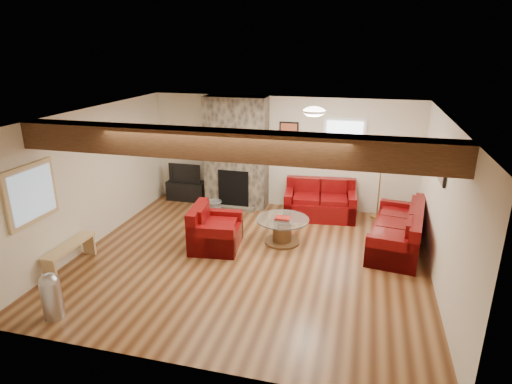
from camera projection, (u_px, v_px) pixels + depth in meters
room at (250, 191)px, 7.09m from camera, size 8.00×8.00×8.00m
oak_beam at (224, 145)px, 5.60m from camera, size 6.00×0.36×0.38m
chimney_breast at (236, 154)px, 9.62m from camera, size 1.40×0.67×2.50m
back_window at (344, 143)px, 9.15m from camera, size 0.90×0.08×1.10m
hatch_window at (31, 194)px, 6.35m from camera, size 0.08×1.00×0.90m
ceiling_dome at (314, 113)px, 7.31m from camera, size 0.40×0.40×0.18m
artwork_back at (289, 134)px, 9.39m from camera, size 0.42×0.06×0.52m
artwork_right at (442, 170)px, 6.50m from camera, size 0.06×0.55×0.42m
sofa_three at (397, 228)px, 7.80m from camera, size 1.11×2.11×0.78m
loveseat at (320, 200)px, 9.18m from camera, size 1.57×1.01×0.79m
armchair_red at (216, 227)px, 7.81m from camera, size 0.96×1.06×0.79m
coffee_table at (282, 231)px, 8.03m from camera, size 0.99×0.99×0.52m
tv_cabinet at (187, 191)px, 10.27m from camera, size 0.93×0.37×0.46m
television at (186, 172)px, 10.13m from camera, size 0.78×0.10×0.45m
floor_lamp at (382, 160)px, 8.90m from camera, size 0.39×0.39×1.50m
pine_bench at (71, 256)px, 7.14m from camera, size 0.26×1.10×0.41m
pedal_bin at (51, 296)px, 5.77m from camera, size 0.36×0.36×0.68m
coal_bucket at (214, 208)px, 9.31m from camera, size 0.37×0.37×0.35m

